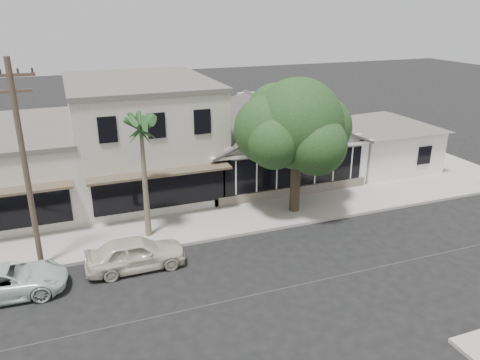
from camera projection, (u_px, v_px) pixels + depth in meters
name	position (u px, v px, depth m)	size (l,w,h in m)	color
ground	(280.00, 289.00, 18.87)	(140.00, 140.00, 0.00)	black
sidewalk_north	(65.00, 246.00, 22.10)	(90.00, 3.50, 0.15)	#9E9991
corner_shop	(268.00, 139.00, 30.55)	(10.40, 8.60, 5.10)	white
side_cottage	(380.00, 146.00, 32.82)	(6.00, 6.00, 3.00)	white
row_building_near	(142.00, 137.00, 28.57)	(8.00, 10.00, 6.50)	beige
utility_pole	(25.00, 164.00, 18.76)	(1.80, 0.24, 9.00)	brown
car_0	(136.00, 253.00, 20.17)	(1.71, 4.26, 1.45)	beige
car_2	(6.00, 281.00, 18.29)	(2.11, 4.59, 1.27)	silver
shade_tree	(295.00, 126.00, 24.42)	(6.68, 6.04, 7.41)	#3F3326
palm_east	(141.00, 127.00, 21.16)	(2.43, 2.43, 6.55)	#726651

